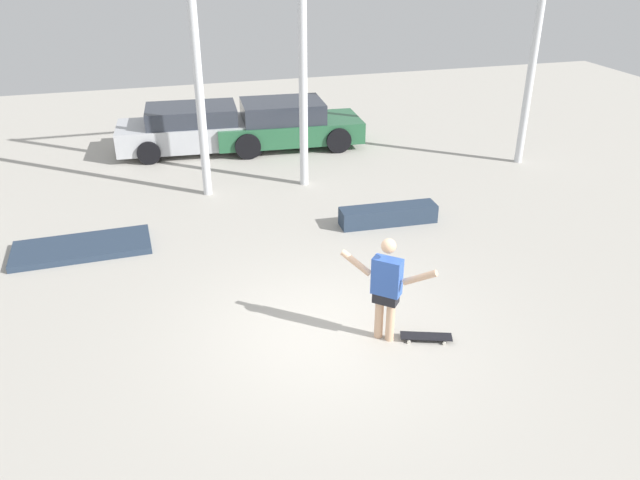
# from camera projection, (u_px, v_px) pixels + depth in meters

# --- Properties ---
(ground_plane) EXTENTS (36.00, 36.00, 0.00)m
(ground_plane) POSITION_uv_depth(u_px,v_px,m) (331.00, 332.00, 9.76)
(ground_plane) COLOR #B2ADA3
(skateboarder) EXTENTS (1.19, 1.08, 1.71)m
(skateboarder) POSITION_uv_depth(u_px,v_px,m) (386.00, 285.00, 9.21)
(skateboarder) COLOR #DBAD89
(skateboarder) RESTS_ON ground_plane
(skateboard) EXTENTS (0.81, 0.46, 0.08)m
(skateboard) POSITION_uv_depth(u_px,v_px,m) (426.00, 336.00, 9.55)
(skateboard) COLOR black
(skateboard) RESTS_ON ground_plane
(grind_box) EXTENTS (2.10, 0.57, 0.39)m
(grind_box) POSITION_uv_depth(u_px,v_px,m) (388.00, 215.00, 13.28)
(grind_box) COLOR #28384C
(grind_box) RESTS_ON ground_plane
(manual_pad) EXTENTS (2.63, 1.24, 0.13)m
(manual_pad) POSITION_uv_depth(u_px,v_px,m) (82.00, 248.00, 12.21)
(manual_pad) COLOR #28384C
(manual_pad) RESTS_ON ground_plane
(canopy_support_left) EXTENTS (6.17, 0.20, 6.82)m
(canopy_support_left) POSITION_uv_depth(u_px,v_px,m) (39.00, 15.00, 12.25)
(canopy_support_left) COLOR silver
(canopy_support_left) RESTS_ON ground_plane
(canopy_support_right) EXTENTS (6.17, 0.20, 6.82)m
(canopy_support_right) POSITION_uv_depth(u_px,v_px,m) (428.00, 2.00, 14.28)
(canopy_support_right) COLOR silver
(canopy_support_right) RESTS_ON ground_plane
(parked_car_silver) EXTENTS (4.55, 2.09, 1.28)m
(parked_car_silver) POSITION_uv_depth(u_px,v_px,m) (198.00, 129.00, 17.41)
(parked_car_silver) COLOR #B7BABF
(parked_car_silver) RESTS_ON ground_plane
(parked_car_green) EXTENTS (4.20, 2.12, 1.32)m
(parked_car_green) POSITION_uv_depth(u_px,v_px,m) (287.00, 124.00, 17.79)
(parked_car_green) COLOR #28603D
(parked_car_green) RESTS_ON ground_plane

